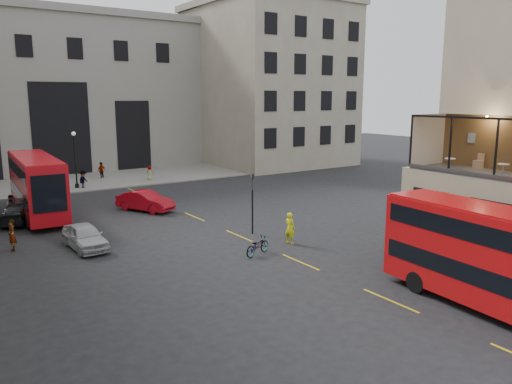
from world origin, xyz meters
TOP-DOWN VIEW (x-y plane):
  - ground at (0.00, 0.00)m, footprint 140.00×140.00m
  - host_frontage at (6.50, 0.00)m, footprint 3.00×11.00m
  - cafe_floor at (6.50, 0.00)m, footprint 3.00×10.00m
  - gateway at (-5.00, 47.99)m, footprint 35.00×10.60m
  - building_right at (20.00, 39.97)m, footprint 16.60×18.60m
  - pavement_far at (-6.00, 38.00)m, footprint 40.00×12.00m
  - traffic_light_near at (-1.00, 12.00)m, footprint 0.16×0.20m
  - street_lamp_b at (-6.00, 34.00)m, footprint 0.36×0.36m
  - bus_near at (0.50, -3.40)m, footprint 3.04×10.58m
  - bus_far at (-11.16, 24.51)m, footprint 3.00×10.95m
  - car_a at (-10.59, 14.68)m, footprint 1.87×4.26m
  - car_b at (-4.14, 21.86)m, footprint 3.54×4.78m
  - car_c at (-12.66, 23.27)m, footprint 3.54×5.00m
  - bicycle at (-3.12, 8.33)m, footprint 2.03×1.26m
  - cyclist at (-0.37, 8.99)m, footprint 0.58×0.76m
  - pedestrian_a at (-12.85, 24.68)m, footprint 0.89×0.72m
  - pedestrian_b at (-5.51, 33.55)m, footprint 1.26×1.22m
  - pedestrian_c at (-2.36, 38.28)m, footprint 1.13×0.85m
  - pedestrian_d at (1.36, 34.40)m, footprint 0.91×0.87m
  - pedestrian_e at (-14.06, 16.53)m, footprint 0.46×0.67m
  - cafe_table_mid at (5.73, -0.01)m, footprint 0.53×0.53m
  - cafe_table_far at (5.46, 2.76)m, footprint 0.54×0.54m
  - cafe_chair_d at (7.57, 2.44)m, footprint 0.44×0.44m

SIDE VIEW (x-z plane):
  - ground at x=0.00m, z-range 0.00..0.00m
  - pavement_far at x=-6.00m, z-range 0.00..0.12m
  - bicycle at x=-3.12m, z-range 0.00..1.01m
  - car_c at x=-12.66m, z-range 0.00..1.35m
  - car_a at x=-10.59m, z-range 0.00..1.43m
  - car_b at x=-4.14m, z-range 0.00..1.50m
  - pedestrian_d at x=1.36m, z-range 0.00..1.57m
  - pedestrian_a at x=-12.85m, z-range 0.00..1.72m
  - pedestrian_b at x=-5.51m, z-range 0.00..1.73m
  - pedestrian_c at x=-2.36m, z-range 0.00..1.78m
  - pedestrian_e at x=-14.06m, z-range 0.00..1.80m
  - cyclist at x=-0.37m, z-range 0.00..1.87m
  - host_frontage at x=6.50m, z-range 0.00..4.50m
  - bus_near at x=0.50m, z-range 0.26..4.43m
  - street_lamp_b at x=-6.00m, z-range -0.27..5.06m
  - traffic_light_near at x=-1.00m, z-range 0.52..4.32m
  - bus_far at x=-11.16m, z-range 0.27..4.59m
  - cafe_floor at x=6.50m, z-range 4.50..4.60m
  - cafe_chair_d at x=7.57m, z-range 4.44..5.26m
  - cafe_table_mid at x=5.73m, z-range 4.71..5.37m
  - cafe_table_far at x=5.46m, z-range 4.71..5.38m
  - gateway at x=-5.00m, z-range 0.39..18.39m
  - building_right at x=20.00m, z-range 0.39..20.39m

